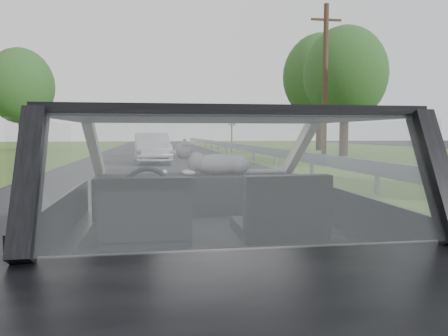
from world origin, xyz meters
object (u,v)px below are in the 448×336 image
object	(u,v)px
cat	(219,163)
highway_sign	(232,135)
utility_pole	(325,83)
subject_car	(209,226)
other_car	(152,148)

from	to	relation	value
cat	highway_sign	bearing A→B (deg)	76.61
utility_pole	subject_car	bearing A→B (deg)	-114.09
subject_car	utility_pole	bearing A→B (deg)	65.91
cat	utility_pole	world-z (taller)	utility_pole
cat	highway_sign	size ratio (longest dim) A/B	0.26
highway_sign	utility_pole	size ratio (longest dim) A/B	0.33
cat	utility_pole	bearing A→B (deg)	62.42
cat	highway_sign	distance (m)	27.26
subject_car	utility_pole	world-z (taller)	utility_pole
utility_pole	other_car	bearing A→B (deg)	-174.55
other_car	utility_pole	size ratio (longest dim) A/B	0.55
cat	utility_pole	xyz separation A→B (m)	(7.67, 16.87, 2.65)
other_car	subject_car	bearing A→B (deg)	-92.69
other_car	highway_sign	bearing A→B (deg)	58.68
utility_pole	cat	bearing A→B (deg)	-114.46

